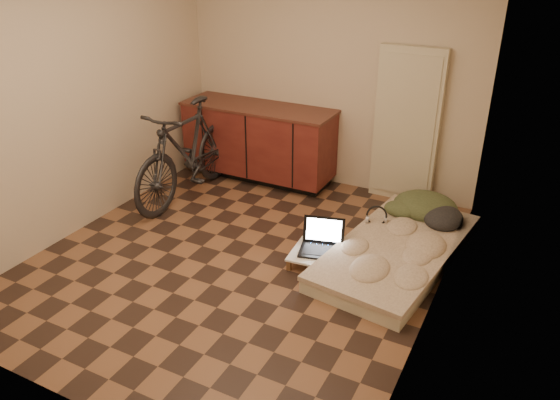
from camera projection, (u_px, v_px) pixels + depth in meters
The scene contains 10 objects.
room_shell at pixel (236, 124), 4.53m from camera, with size 3.50×4.00×2.60m.
cabinets at pixel (259, 142), 6.56m from camera, with size 1.84×0.62×0.91m.
appliance_panel at pixel (407, 126), 5.88m from camera, with size 0.70×0.10×1.70m, color beige.
bicycle at pixel (186, 147), 6.02m from camera, with size 0.55×1.86×1.20m, color black.
futon at pixel (397, 251), 5.03m from camera, with size 1.18×2.04×0.17m.
clothing_pile at pixel (430, 202), 5.47m from camera, with size 0.69×0.57×0.27m, color #394427, non-canonical shape.
headphones at pixel (377, 215), 5.34m from camera, with size 0.23×0.21×0.15m, color black, non-canonical shape.
lap_desk at pixel (331, 256), 4.92m from camera, with size 0.75×0.52×0.12m.
laptop at pixel (322, 244), 4.98m from camera, with size 0.46×0.43×0.26m.
mouse at pixel (353, 261), 4.80m from camera, with size 0.06×0.09×0.03m, color white.
Camera 1 is at (2.31, -3.70, 2.73)m, focal length 35.00 mm.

